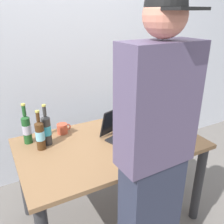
# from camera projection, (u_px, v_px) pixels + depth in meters

# --- Properties ---
(ground_plane) EXTENTS (8.00, 8.00, 0.00)m
(ground_plane) POSITION_uv_depth(u_px,v_px,m) (110.00, 214.00, 2.17)
(ground_plane) COLOR slate
(ground_plane) RESTS_ON ground
(desk) EXTENTS (1.40, 0.86, 0.75)m
(desk) POSITION_uv_depth(u_px,v_px,m) (110.00, 156.00, 1.94)
(desk) COLOR olive
(desk) RESTS_ON ground
(laptop) EXTENTS (0.42, 0.41, 0.24)m
(laptop) POSITION_uv_depth(u_px,v_px,m) (126.00, 131.00, 1.95)
(laptop) COLOR black
(laptop) RESTS_ON desk
(beer_bottle_brown) EXTENTS (0.07, 0.07, 0.31)m
(beer_bottle_brown) POSITION_uv_depth(u_px,v_px,m) (40.00, 134.00, 1.74)
(beer_bottle_brown) COLOR #472B14
(beer_bottle_brown) RESTS_ON desk
(beer_bottle_green) EXTENTS (0.07, 0.07, 0.32)m
(beer_bottle_green) POSITION_uv_depth(u_px,v_px,m) (46.00, 129.00, 1.81)
(beer_bottle_green) COLOR #333333
(beer_bottle_green) RESTS_ON desk
(beer_bottle_amber) EXTENTS (0.07, 0.07, 0.32)m
(beer_bottle_amber) POSITION_uv_depth(u_px,v_px,m) (27.00, 128.00, 1.83)
(beer_bottle_amber) COLOR #1E5123
(beer_bottle_amber) RESTS_ON desk
(person_figure) EXTENTS (0.41, 0.27, 1.80)m
(person_figure) POSITION_uv_depth(u_px,v_px,m) (153.00, 164.00, 1.30)
(person_figure) COLOR #2D3347
(person_figure) RESTS_ON ground
(coffee_mug) EXTENTS (0.12, 0.09, 0.08)m
(coffee_mug) POSITION_uv_depth(u_px,v_px,m) (63.00, 129.00, 2.01)
(coffee_mug) COLOR #BF4C33
(coffee_mug) RESTS_ON desk
(back_wall) EXTENTS (6.00, 0.10, 2.60)m
(back_wall) POSITION_uv_depth(u_px,v_px,m) (67.00, 54.00, 2.43)
(back_wall) COLOR silver
(back_wall) RESTS_ON ground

